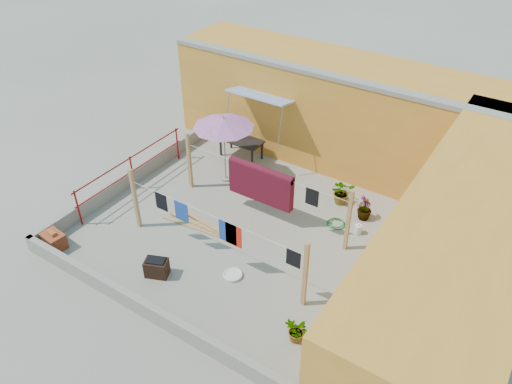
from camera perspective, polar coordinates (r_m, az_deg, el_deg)
ground at (r=13.30m, az=-1.17°, el=-4.41°), size 80.00×80.00×0.00m
wall_back at (r=15.70m, az=10.08°, el=8.86°), size 11.00×3.27×3.21m
wall_right at (r=10.90m, az=22.17°, el=-7.34°), size 2.40×9.00×3.20m
parapet_front at (r=11.23m, az=-11.78°, el=-13.37°), size 8.30×0.16×0.44m
parapet_left at (r=15.39m, az=-13.86°, el=1.72°), size 0.16×7.30×0.44m
red_railing at (r=14.87m, az=-14.04°, el=2.69°), size 0.05×4.20×1.10m
clothesline_rig at (r=13.07m, az=0.08°, el=0.35°), size 5.09×2.35×1.80m
patio_umbrella at (r=14.27m, az=-3.74°, el=7.87°), size 2.33×2.33×2.14m
outdoor_table at (r=16.00m, az=-1.72°, el=5.84°), size 1.42×0.73×0.66m
brick_stack at (r=13.65m, az=-22.12°, el=-5.15°), size 0.63×0.49×0.51m
lumber_pile at (r=13.49m, az=-6.62°, el=-3.66°), size 2.04×0.58×0.12m
brazier at (r=12.16m, az=-11.29°, el=-8.45°), size 0.63×0.54×0.48m
white_basin at (r=12.04m, az=-2.66°, el=-9.43°), size 0.46×0.46×0.08m
water_jug_a at (r=13.39m, az=11.57°, el=-4.20°), size 0.20×0.20×0.31m
water_jug_b at (r=13.47m, az=16.84°, el=-4.86°), size 0.20×0.20×0.32m
green_hose at (r=13.64m, az=9.14°, el=-3.56°), size 0.51×0.51×0.07m
plant_back_a at (r=14.26m, az=9.83°, el=0.02°), size 0.87×0.85×0.73m
plant_back_b at (r=13.80m, az=12.32°, el=-1.83°), size 0.51×0.51×0.69m
plant_right_a at (r=13.10m, az=16.62°, el=-4.73°), size 0.49×0.43×0.78m
plant_right_b at (r=12.02m, az=13.91°, el=-8.86°), size 0.40×0.45×0.68m
plant_right_c at (r=10.65m, az=4.74°, el=-15.59°), size 0.68×0.66×0.57m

